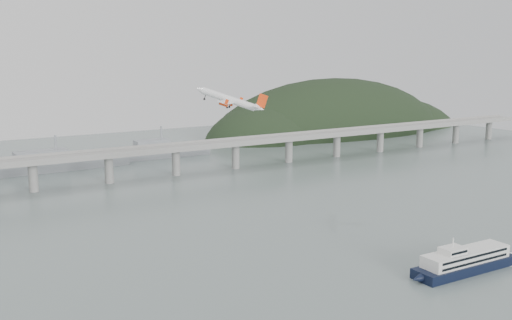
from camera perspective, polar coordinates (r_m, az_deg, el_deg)
ground at (r=265.69m, az=6.28°, el=-9.51°), size 900.00×900.00×0.00m
bridge at (r=431.45m, az=-10.22°, el=0.55°), size 800.00×22.00×23.90m
headland at (r=695.90m, az=8.19°, el=1.23°), size 365.00×155.00×156.00m
ferry at (r=265.57m, az=19.31°, el=-9.08°), size 83.13×15.04×15.69m
airliner at (r=306.39m, az=-2.46°, el=5.73°), size 31.02×29.97×14.17m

